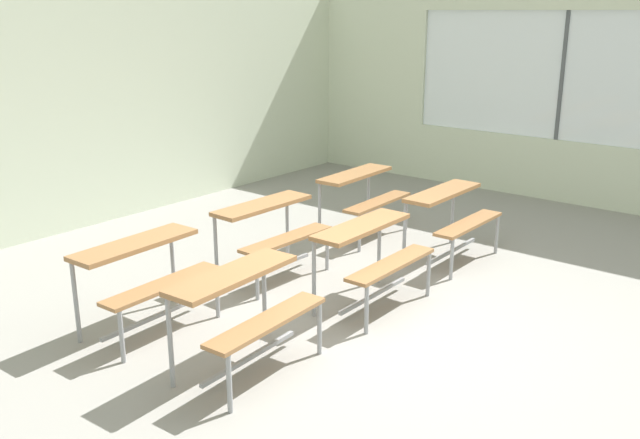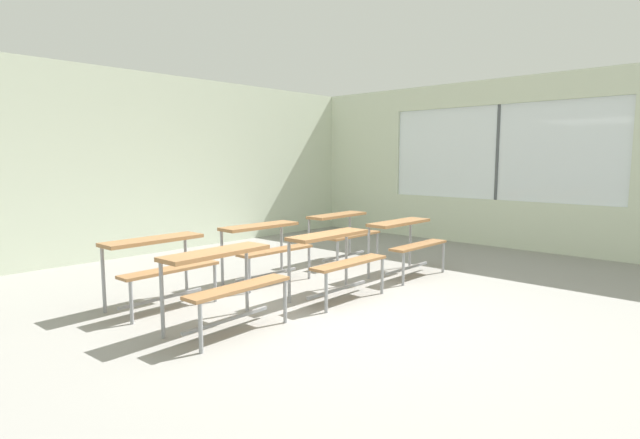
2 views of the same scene
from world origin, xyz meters
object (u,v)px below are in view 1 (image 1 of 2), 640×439
(desk_bench_r0c0, at_px, (245,298))
(desk_bench_r0c2, at_px, (451,209))
(desk_bench_r1c0, at_px, (145,265))
(desk_bench_r1c1, at_px, (271,222))
(desk_bench_r0c1, at_px, (372,246))
(desk_bench_r1c2, at_px, (363,189))

(desk_bench_r0c0, height_order, desk_bench_r0c2, same)
(desk_bench_r0c0, xyz_separation_m, desk_bench_r1c0, (-0.03, 1.11, 0.00))
(desk_bench_r0c0, bearing_deg, desk_bench_r1c1, 34.17)
(desk_bench_r0c2, height_order, desk_bench_r1c0, same)
(desk_bench_r0c1, distance_m, desk_bench_r0c2, 1.50)
(desk_bench_r1c1, xyz_separation_m, desk_bench_r1c2, (1.64, 0.07, 0.00))
(desk_bench_r0c1, height_order, desk_bench_r1c0, same)
(desk_bench_r0c0, height_order, desk_bench_r1c0, same)
(desk_bench_r0c1, distance_m, desk_bench_r1c0, 1.94)
(desk_bench_r0c1, xyz_separation_m, desk_bench_r0c2, (1.50, 0.03, 0.00))
(desk_bench_r0c0, relative_size, desk_bench_r1c2, 1.01)
(desk_bench_r0c0, distance_m, desk_bench_r0c1, 1.52)
(desk_bench_r1c2, bearing_deg, desk_bench_r0c1, -143.89)
(desk_bench_r0c2, xyz_separation_m, desk_bench_r1c2, (0.09, 1.20, 0.00))
(desk_bench_r0c0, relative_size, desk_bench_r0c1, 1.02)
(desk_bench_r0c1, distance_m, desk_bench_r1c2, 2.00)
(desk_bench_r1c0, xyz_separation_m, desk_bench_r1c1, (1.50, 0.00, 0.00))
(desk_bench_r0c2, bearing_deg, desk_bench_r0c0, 179.87)
(desk_bench_r0c1, bearing_deg, desk_bench_r1c2, 37.36)
(desk_bench_r1c0, bearing_deg, desk_bench_r1c2, -0.82)
(desk_bench_r0c1, bearing_deg, desk_bench_r0c2, 0.65)
(desk_bench_r0c0, distance_m, desk_bench_r1c1, 1.84)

